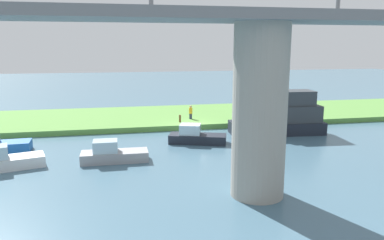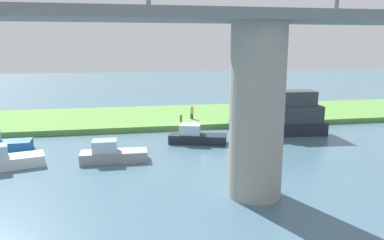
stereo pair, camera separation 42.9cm
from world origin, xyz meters
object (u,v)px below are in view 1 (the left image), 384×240
Objects in this scene: person_on_bank at (191,112)px; pontoon_yellow at (196,136)px; bridge_pylon at (260,112)px; mooring_post at (180,119)px; skiff_small at (113,154)px; motorboat_white at (280,116)px; houseboat_blue at (2,161)px.

person_on_bank is 7.76m from pontoon_yellow.
mooring_post is at bearing -86.29° from bridge_pylon.
mooring_post is at bearing 46.01° from person_on_bank.
bridge_pylon reaches higher than skiff_small.
person_on_bank is at bearing -98.31° from pontoon_yellow.
bridge_pylon reaches higher than motorboat_white.
mooring_post is 0.15× the size of skiff_small.
houseboat_blue is at bearing 14.74° from motorboat_white.
motorboat_white is at bearing -119.08° from bridge_pylon.
bridge_pylon reaches higher than houseboat_blue.
person_on_bank is at bearing -39.92° from motorboat_white.
bridge_pylon is 6.50× the size of person_on_bank.
person_on_bank reaches higher than pontoon_yellow.
skiff_small is (14.87, 5.50, -1.04)m from motorboat_white.
bridge_pylon is 1.79× the size of houseboat_blue.
skiff_small is at bearing -177.95° from houseboat_blue.
bridge_pylon is 17.98m from mooring_post.
mooring_post is (1.35, 1.40, -0.35)m from person_on_bank.
motorboat_white is 22.61m from houseboat_blue.
skiff_small is (7.60, -7.56, -3.97)m from bridge_pylon.
houseboat_blue is at bearing 16.27° from pontoon_yellow.
person_on_bank is 1.98m from mooring_post.
pontoon_yellow is at bearing -150.80° from skiff_small.
pontoon_yellow is (-6.70, -3.74, 0.01)m from skiff_small.
bridge_pylon is 12.88× the size of mooring_post.
person_on_bank reaches higher than skiff_small.
houseboat_blue is (14.58, -7.31, -3.95)m from bridge_pylon.
person_on_bank is 0.28× the size of houseboat_blue.
person_on_bank is (-0.21, -18.96, -3.32)m from bridge_pylon.
skiff_small is 0.93× the size of pontoon_yellow.
skiff_small is at bearing -44.85° from bridge_pylon.
person_on_bank is at bearing -141.79° from houseboat_blue.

